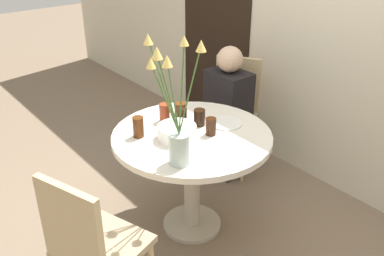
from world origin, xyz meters
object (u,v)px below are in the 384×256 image
chair_near_front (233,107)px  drink_glass_3 (199,118)px  flower_vase (177,124)px  person_woman (228,117)px  birthday_cake (177,132)px  side_plate (226,123)px  drink_glass_1 (211,126)px  drink_glass_4 (182,117)px  chair_left_flank (91,244)px  drink_glass_0 (164,113)px  drink_glass_5 (138,127)px  drink_glass_2 (180,112)px

chair_near_front → drink_glass_3: 0.84m
flower_vase → person_woman: (-0.60, 0.96, -0.47)m
birthday_cake → side_plate: (0.04, 0.37, -0.04)m
drink_glass_1 → drink_glass_4: drink_glass_4 is taller
chair_left_flank → drink_glass_0: size_ratio=7.53×
drink_glass_3 → drink_glass_5: drink_glass_5 is taller
drink_glass_0 → drink_glass_2: bearing=60.3°
chair_left_flank → drink_glass_5: size_ratio=7.06×
chair_left_flank → birthday_cake: chair_left_flank is taller
birthday_cake → drink_glass_1: 0.22m
drink_glass_1 → person_woman: 0.80m
chair_near_front → drink_glass_4: chair_near_front is taller
drink_glass_0 → chair_left_flank: bearing=-57.1°
drink_glass_5 → chair_near_front: bearing=103.9°
birthday_cake → drink_glass_2: (-0.20, 0.18, 0.02)m
chair_near_front → chair_left_flank: 1.85m
drink_glass_4 → drink_glass_1: bearing=16.2°
chair_near_front → drink_glass_3: size_ratio=8.49×
drink_glass_0 → drink_glass_1: size_ratio=1.11×
side_plate → drink_glass_2: (-0.24, -0.20, 0.06)m
birthday_cake → drink_glass_4: size_ratio=1.96×
chair_near_front → drink_glass_1: 0.94m
side_plate → person_woman: 0.62m
chair_left_flank → birthday_cake: 0.86m
chair_near_front → birthday_cake: bearing=-93.5°
person_woman → drink_glass_5: bearing=-78.5°
person_woman → chair_left_flank: bearing=-66.7°
drink_glass_5 → person_woman: 1.02m
birthday_cake → drink_glass_4: bearing=131.5°
birthday_cake → person_woman: 0.91m
drink_glass_1 → drink_glass_2: size_ratio=0.92×
chair_near_front → drink_glass_5: 1.16m
chair_near_front → drink_glass_4: size_ratio=7.59×
drink_glass_3 → drink_glass_5: 0.41m
drink_glass_1 → drink_glass_3: 0.15m
drink_glass_0 → side_plate: bearing=44.9°
chair_left_flank → drink_glass_4: chair_left_flank is taller
birthday_cake → side_plate: size_ratio=1.13×
side_plate → person_woman: bearing=134.8°
chair_left_flank → person_woman: (-0.67, 1.56, -0.02)m
side_plate → drink_glass_4: 0.29m
drink_glass_0 → flower_vase: bearing=-28.4°
side_plate → drink_glass_0: 0.42m
drink_glass_1 → drink_glass_4: bearing=-163.8°
drink_glass_5 → person_woman: bearing=101.5°
birthday_cake → side_plate: bearing=83.5°
chair_near_front → drink_glass_2: 0.83m
drink_glass_3 → drink_glass_5: size_ratio=0.83×
chair_left_flank → birthday_cake: size_ratio=3.88×
drink_glass_0 → drink_glass_3: size_ratio=1.13×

